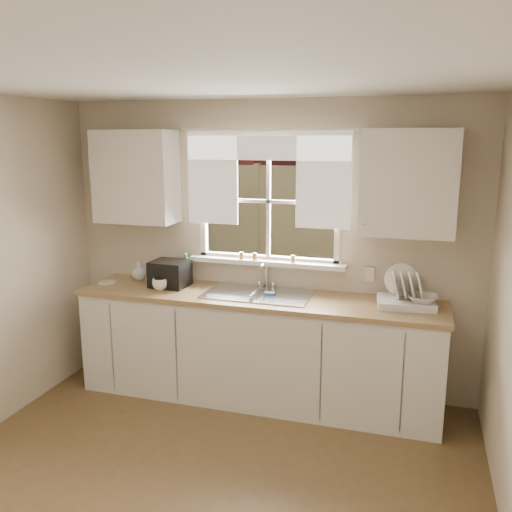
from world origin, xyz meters
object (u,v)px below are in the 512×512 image
(soap_bottle_a, at_px, (186,268))
(dish_rack, at_px, (406,297))
(black_appliance, at_px, (170,274))
(cup, at_px, (160,284))

(soap_bottle_a, bearing_deg, dish_rack, -13.74)
(soap_bottle_a, relative_size, black_appliance, 0.91)
(black_appliance, bearing_deg, dish_rack, 2.66)
(black_appliance, bearing_deg, cup, -100.27)
(dish_rack, height_order, black_appliance, dish_rack)
(soap_bottle_a, relative_size, cup, 2.17)
(dish_rack, height_order, soap_bottle_a, dish_rack)
(soap_bottle_a, distance_m, black_appliance, 0.17)
(dish_rack, distance_m, soap_bottle_a, 1.90)
(dish_rack, distance_m, cup, 2.03)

